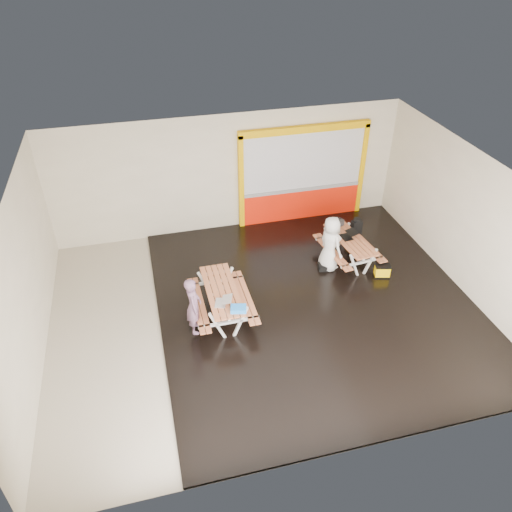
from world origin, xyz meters
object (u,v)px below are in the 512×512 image
object	(u,v)px
laptop_left	(223,302)
blue_pouch	(238,309)
picnic_table_left	(222,296)
dark_case	(326,267)
person_left	(194,306)
picnic_table_right	(349,244)
backpack	(356,226)
fluke_bag	(382,271)
laptop_right	(348,235)
person_right	(330,244)
toolbox	(337,223)

from	to	relation	value
laptop_left	blue_pouch	xyz separation A→B (m)	(0.28, -0.32, -0.00)
picnic_table_left	dark_case	size ratio (longest dim) A/B	5.33
blue_pouch	dark_case	world-z (taller)	blue_pouch
picnic_table_left	person_left	world-z (taller)	person_left
picnic_table_right	dark_case	bearing A→B (deg)	-161.30
dark_case	laptop_left	bearing A→B (deg)	-152.80
blue_pouch	backpack	size ratio (longest dim) A/B	0.70
picnic_table_left	fluke_bag	xyz separation A→B (m)	(4.31, 0.44, -0.40)
laptop_right	picnic_table_left	bearing A→B (deg)	-158.96
person_right	blue_pouch	distance (m)	3.51
blue_pouch	fluke_bag	distance (m)	4.32
picnic_table_right	backpack	world-z (taller)	backpack
person_left	fluke_bag	distance (m)	5.13
picnic_table_left	picnic_table_right	world-z (taller)	picnic_table_left
person_right	dark_case	size ratio (longest dim) A/B	4.14
laptop_left	dark_case	distance (m)	3.52
picnic_table_left	blue_pouch	bearing A→B (deg)	-74.73
laptop_right	blue_pouch	size ratio (longest dim) A/B	1.29
picnic_table_right	person_left	bearing A→B (deg)	-158.16
person_right	blue_pouch	bearing A→B (deg)	106.15
laptop_left	fluke_bag	distance (m)	4.51
toolbox	backpack	size ratio (longest dim) A/B	0.85
laptop_left	backpack	xyz separation A→B (m)	(4.28, 2.47, -0.18)
backpack	fluke_bag	size ratio (longest dim) A/B	1.08
laptop_right	backpack	distance (m)	0.76
person_left	picnic_table_right	bearing A→B (deg)	-61.46
laptop_right	dark_case	distance (m)	1.04
picnic_table_right	laptop_right	xyz separation A→B (m)	(-0.02, 0.08, 0.23)
backpack	person_right	bearing A→B (deg)	-143.69
picnic_table_right	person_right	bearing A→B (deg)	-165.24
person_right	toolbox	world-z (taller)	person_right
dark_case	fluke_bag	bearing A→B (deg)	-26.74
picnic_table_left	dark_case	world-z (taller)	picnic_table_left
laptop_right	fluke_bag	distance (m)	1.29
person_right	laptop_left	bearing A→B (deg)	99.43
fluke_bag	laptop_right	bearing A→B (deg)	120.93
picnic_table_right	toolbox	world-z (taller)	toolbox
picnic_table_right	person_left	xyz separation A→B (m)	(-4.44, -1.78, 0.26)
person_right	fluke_bag	world-z (taller)	person_right
picnic_table_right	person_left	world-z (taller)	person_left
person_left	dark_case	size ratio (longest dim) A/B	3.78
toolbox	dark_case	world-z (taller)	toolbox
picnic_table_left	fluke_bag	world-z (taller)	picnic_table_left
picnic_table_right	blue_pouch	size ratio (longest dim) A/B	5.85
picnic_table_right	person_right	distance (m)	0.68
blue_pouch	backpack	bearing A→B (deg)	34.87
picnic_table_left	backpack	bearing A→B (deg)	25.29
laptop_left	backpack	bearing A→B (deg)	29.99
person_right	toolbox	xyz separation A→B (m)	(0.53, 0.85, 0.05)
person_left	fluke_bag	size ratio (longest dim) A/B	3.18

